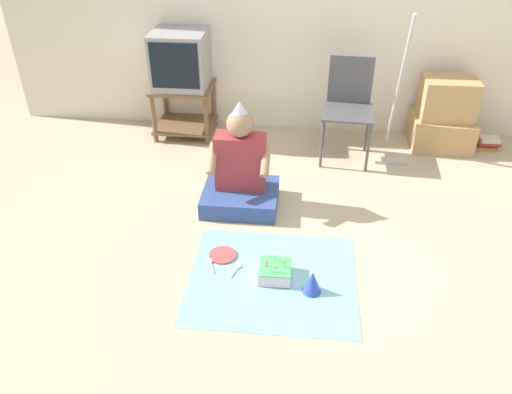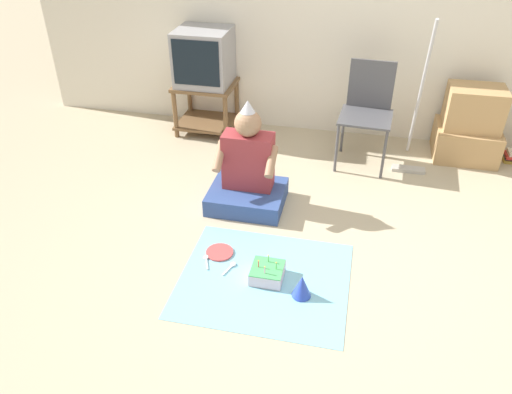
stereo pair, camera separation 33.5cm
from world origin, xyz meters
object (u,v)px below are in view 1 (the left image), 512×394
tv (181,59)px  cardboard_box_stack (444,117)px  book_pile (488,143)px  dust_mop (395,118)px  folding_chair (349,102)px  birthday_cake (275,271)px  paper_plate (223,255)px  person_seated (240,175)px  party_hat_blue (312,282)px

tv → cardboard_box_stack: bearing=-0.6°
cardboard_box_stack → book_pile: 0.51m
cardboard_box_stack → dust_mop: size_ratio=0.51×
folding_chair → birthday_cake: folding_chair is taller
book_pile → paper_plate: 2.88m
person_seated → birthday_cake: size_ratio=4.12×
cardboard_box_stack → paper_plate: 2.57m
tv → birthday_cake: 2.37m
tv → book_pile: (2.89, -0.04, -0.69)m
folding_chair → party_hat_blue: bearing=-98.7°
birthday_cake → cardboard_box_stack: bearing=54.6°
person_seated → cardboard_box_stack: bearing=33.9°
party_hat_blue → paper_plate: bearing=155.1°
birthday_cake → book_pile: bearing=46.7°
dust_mop → book_pile: dust_mop is taller
cardboard_box_stack → book_pile: bearing=-1.6°
folding_chair → birthday_cake: bearing=-106.6°
cardboard_box_stack → birthday_cake: (-1.42, -2.00, -0.24)m
cardboard_box_stack → book_pile: size_ratio=3.23×
party_hat_blue → cardboard_box_stack: bearing=60.6°
book_pile → tv: bearing=179.3°
folding_chair → book_pile: bearing=10.6°
cardboard_box_stack → dust_mop: bearing=-149.4°
dust_mop → person_seated: dust_mop is taller
folding_chair → person_seated: folding_chair is taller
book_pile → party_hat_blue: 2.66m
tv → cardboard_box_stack: 2.48m
birthday_cake → paper_plate: bearing=155.1°
party_hat_blue → paper_plate: party_hat_blue is taller
folding_chair → book_pile: folding_chair is taller
tv → folding_chair: bearing=-10.7°
birthday_cake → folding_chair: bearing=73.4°
book_pile → cardboard_box_stack: bearing=178.4°
dust_mop → person_seated: bearing=-144.8°
tv → book_pile: tv is taller
tv → party_hat_blue: 2.56m
book_pile → birthday_cake: birthday_cake is taller
birthday_cake → tv: bearing=116.7°
birthday_cake → person_seated: bearing=111.3°
folding_chair → paper_plate: bearing=-119.5°
tv → party_hat_blue: bearing=-59.6°
book_pile → birthday_cake: 2.73m
person_seated → party_hat_blue: bearing=-59.2°
tv → paper_plate: size_ratio=2.71×
birthday_cake → paper_plate: birthday_cake is taller
tv → book_pile: size_ratio=2.50×
book_pile → person_seated: 2.49m
tv → cardboard_box_stack: tv is taller
folding_chair → book_pile: size_ratio=4.33×
paper_plate → book_pile: bearing=39.0°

